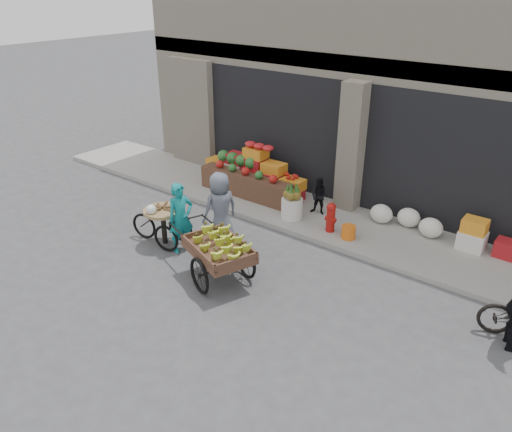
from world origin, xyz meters
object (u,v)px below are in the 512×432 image
Objects in this scene: pineapple_bin at (292,208)px; seated_person at (320,196)px; orange_bucket at (348,232)px; vendor_woman at (181,218)px; fire_hydrant at (331,216)px; tricycle_cart at (163,220)px; vendor_grey at (220,209)px; banana_cart at (217,247)px.

pineapple_bin is 0.56× the size of seated_person.
vendor_woman reaches higher than orange_bucket.
fire_hydrant reaches higher than pineapple_bin.
vendor_grey is at bearing 27.78° from tricycle_cart.
tricycle_cart is at bearing -170.68° from banana_cart.
pineapple_bin is at bearing 177.40° from fire_hydrant.
fire_hydrant is 3.09m from banana_cart.
fire_hydrant is at bearing -20.83° from vendor_woman.
orange_bucket is 0.22× the size of tricycle_cart.
pineapple_bin is at bearing -3.10° from vendor_woman.
orange_bucket is 2.92m from vendor_grey.
fire_hydrant is at bearing 154.31° from vendor_grey.
vendor_woman reaches higher than banana_cart.
vendor_woman is at bearing -137.13° from orange_bucket.
seated_person is 0.36× the size of banana_cart.
fire_hydrant is 2.22× the size of orange_bucket.
banana_cart reaches higher than fire_hydrant.
vendor_grey is (0.43, 0.79, 0.05)m from vendor_woman.
banana_cart is 1.56× the size of vendor_grey.
banana_cart is at bearing -22.94° from tricycle_cart.
fire_hydrant is at bearing -2.60° from pineapple_bin.
orange_bucket is at bearing 86.05° from banana_cart.
vendor_woman is at bearing -9.06° from vendor_grey.
orange_bucket is 0.19× the size of vendor_grey.
pineapple_bin is at bearing -133.69° from seated_person.
vendor_woman reaches higher than tricycle_cart.
banana_cart is 1.54m from vendor_grey.
pineapple_bin is 0.31× the size of vendor_grey.
fire_hydrant is at bearing 31.11° from tricycle_cart.
orange_bucket is at bearing -27.22° from vendor_woman.
banana_cart is at bearing -105.21° from fire_hydrant.
tricycle_cart reaches higher than orange_bucket.
banana_cart is (-0.11, -3.62, 0.15)m from seated_person.
banana_cart reaches higher than orange_bucket.
orange_bucket is 3.23m from banana_cart.
banana_cart is 1.67× the size of vendor_woman.
tricycle_cart is at bearing -136.80° from fire_hydrant.
vendor_grey is at bearing -110.49° from pineapple_bin.
vendor_grey is at bearing -124.04° from seated_person.
pineapple_bin is 3.13m from tricycle_cart.
orange_bucket is 0.20× the size of vendor_woman.
seated_person is (-0.70, 0.65, 0.08)m from fire_hydrant.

